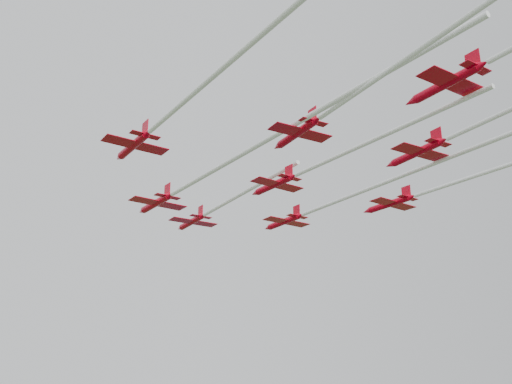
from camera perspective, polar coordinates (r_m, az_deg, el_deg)
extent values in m
cylinder|color=red|center=(117.51, -6.47, -2.99)|extent=(4.56, 9.19, 1.22)
cone|color=red|center=(122.51, -7.62, -3.62)|extent=(1.86, 2.30, 1.22)
cone|color=red|center=(112.87, -5.31, -2.33)|extent=(1.51, 1.64, 1.11)
ellipsoid|color=black|center=(119.57, -6.92, -3.04)|extent=(0.82, 1.15, 0.35)
cube|color=red|center=(116.66, -6.29, -3.01)|extent=(10.10, 6.23, 0.11)
cube|color=red|center=(113.77, -5.55, -2.47)|extent=(4.60, 2.85, 0.09)
cube|color=red|center=(114.32, -5.57, -1.91)|extent=(0.83, 1.89, 2.21)
cylinder|color=silver|center=(99.08, -1.08, 0.01)|extent=(12.17, 29.69, 0.66)
cylinder|color=red|center=(97.78, -9.98, -1.11)|extent=(5.07, 8.84, 1.19)
cone|color=red|center=(102.63, -11.36, -1.91)|extent=(1.92, 2.28, 1.19)
cone|color=red|center=(93.28, -8.56, -0.29)|extent=(1.54, 1.64, 1.09)
ellipsoid|color=black|center=(99.79, -10.52, -1.19)|extent=(0.86, 1.13, 0.35)
cube|color=red|center=(96.95, -9.77, -1.13)|extent=(9.84, 6.68, 0.11)
cube|color=red|center=(94.16, -8.85, -0.46)|extent=(4.48, 3.05, 0.09)
cube|color=red|center=(94.73, -8.87, 0.19)|extent=(0.94, 1.81, 2.17)
cylinder|color=silver|center=(70.40, 2.50, 6.00)|extent=(25.21, 51.63, 0.65)
cylinder|color=red|center=(108.68, 2.81, -2.98)|extent=(4.74, 8.65, 1.16)
cone|color=red|center=(112.88, 1.15, -3.63)|extent=(1.84, 2.21, 1.16)
cone|color=red|center=(104.83, 4.49, -2.32)|extent=(1.48, 1.59, 1.05)
ellipsoid|color=black|center=(110.42, 2.15, -3.03)|extent=(0.82, 1.10, 0.34)
cube|color=red|center=(107.96, 3.08, -3.01)|extent=(9.59, 6.32, 0.11)
cube|color=red|center=(105.57, 4.15, -2.45)|extent=(4.37, 2.89, 0.08)
cube|color=red|center=(106.08, 4.07, -1.88)|extent=(0.88, 1.77, 2.11)
cylinder|color=silver|center=(85.37, 16.82, 2.52)|extent=(24.14, 52.48, 0.63)
cylinder|color=red|center=(81.12, -12.17, 4.58)|extent=(4.59, 8.42, 1.13)
cone|color=red|center=(85.69, -13.53, 3.36)|extent=(1.78, 2.15, 1.13)
cone|color=red|center=(76.90, -10.74, 5.86)|extent=(1.44, 1.54, 1.03)
ellipsoid|color=black|center=(83.04, -12.69, 4.35)|extent=(0.79, 1.07, 0.33)
cube|color=red|center=(80.31, -11.96, 4.61)|extent=(9.33, 6.12, 0.10)
cube|color=red|center=(77.72, -11.03, 5.60)|extent=(4.25, 2.80, 0.08)
cube|color=red|center=(78.37, -11.04, 6.29)|extent=(0.85, 1.73, 2.05)
cylinder|color=silver|center=(62.32, -3.76, 11.90)|extent=(15.03, 32.64, 0.62)
cylinder|color=red|center=(87.40, 1.82, 0.74)|extent=(4.58, 7.83, 1.06)
cone|color=red|center=(91.13, -0.10, -0.13)|extent=(1.72, 2.03, 1.06)
cone|color=red|center=(84.01, 3.79, 1.62)|extent=(1.38, 1.47, 0.97)
ellipsoid|color=black|center=(88.97, 1.06, 0.62)|extent=(0.77, 1.00, 0.31)
cube|color=red|center=(86.75, 2.14, 0.73)|extent=(8.73, 6.01, 0.10)
cube|color=red|center=(84.66, 3.39, 1.44)|extent=(3.98, 2.75, 0.08)
cube|color=red|center=(85.19, 3.30, 2.07)|extent=(0.85, 1.60, 1.93)
cylinder|color=silver|center=(73.20, 12.10, 5.29)|extent=(14.59, 28.80, 0.58)
cylinder|color=red|center=(104.84, 13.20, -1.17)|extent=(5.02, 8.61, 1.17)
cone|color=red|center=(108.27, 11.03, -1.91)|extent=(1.89, 2.23, 1.17)
cone|color=red|center=(101.77, 15.36, -0.42)|extent=(1.51, 1.61, 1.06)
ellipsoid|color=black|center=(106.28, 12.32, -1.24)|extent=(0.84, 1.10, 0.34)
cube|color=red|center=(104.24, 13.56, -1.18)|extent=(9.60, 6.59, 0.11)
cube|color=red|center=(102.35, 14.93, -0.57)|extent=(4.37, 3.01, 0.08)
cube|color=red|center=(102.85, 14.78, 0.01)|extent=(0.94, 1.76, 2.12)
cylinder|color=red|center=(70.25, 4.12, 5.88)|extent=(3.46, 7.57, 0.99)
cone|color=red|center=(73.81, 2.14, 4.54)|extent=(1.47, 1.86, 0.99)
cone|color=red|center=(67.02, 6.18, 7.26)|extent=(1.21, 1.32, 0.90)
ellipsoid|color=black|center=(71.77, 3.32, 5.60)|extent=(0.64, 0.93, 0.29)
cube|color=red|center=(69.61, 4.45, 5.93)|extent=(8.28, 4.83, 0.09)
cube|color=red|center=(67.64, 5.76, 6.98)|extent=(3.77, 2.21, 0.07)
cube|color=red|center=(68.22, 5.65, 7.67)|extent=(0.62, 1.56, 1.81)
cylinder|color=red|center=(81.66, 15.74, 3.80)|extent=(4.04, 8.33, 1.10)
cone|color=red|center=(84.95, 13.27, 2.66)|extent=(1.67, 2.07, 1.10)
cone|color=red|center=(78.74, 18.27, 4.95)|extent=(1.36, 1.48, 1.00)
ellipsoid|color=black|center=(83.06, 14.74, 3.60)|extent=(0.73, 1.04, 0.32)
cube|color=red|center=(81.07, 16.16, 3.82)|extent=(9.14, 5.55, 0.10)
cube|color=red|center=(79.30, 17.76, 4.72)|extent=(4.16, 2.54, 0.08)
cube|color=red|center=(79.86, 17.57, 5.39)|extent=(0.73, 1.72, 2.00)
cylinder|color=red|center=(64.49, 18.45, 10.24)|extent=(4.12, 7.80, 1.04)
cone|color=red|center=(67.13, 15.22, 8.66)|extent=(1.63, 1.97, 1.04)
cone|color=red|center=(62.25, 21.77, 11.82)|extent=(1.32, 1.42, 0.95)
ellipsoid|color=black|center=(65.67, 17.13, 9.91)|extent=(0.72, 0.98, 0.30)
cube|color=red|center=(63.99, 19.01, 10.32)|extent=(8.62, 5.54, 0.09)
cube|color=red|center=(62.67, 21.10, 11.50)|extent=(3.92, 2.53, 0.08)
cube|color=red|center=(63.28, 20.85, 12.25)|extent=(0.76, 1.60, 1.89)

